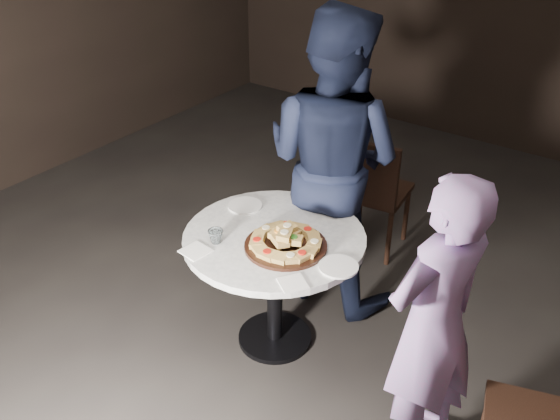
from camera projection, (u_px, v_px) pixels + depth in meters
name	position (u px, v px, depth m)	size (l,w,h in m)	color
floor	(278.00, 355.00, 3.53)	(7.00, 7.00, 0.00)	black
table	(274.00, 256.00, 3.34)	(1.13, 1.13, 0.73)	black
serving_board	(286.00, 246.00, 3.17)	(0.42, 0.42, 0.02)	black
focaccia_pile	(286.00, 240.00, 3.15)	(0.38, 0.37, 0.10)	#AF8743
plate_left	(245.00, 206.00, 3.53)	(0.19, 0.19, 0.01)	white
plate_right	(338.00, 267.00, 3.03)	(0.20, 0.20, 0.01)	white
water_glass	(216.00, 236.00, 3.20)	(0.08, 0.08, 0.07)	silver
napkin_near	(195.00, 251.00, 3.14)	(0.13, 0.13, 0.01)	white
napkin_far	(293.00, 283.00, 2.92)	(0.12, 0.12, 0.01)	white
chair_far	(372.00, 188.00, 4.17)	(0.46, 0.48, 0.88)	black
diner_navy	(332.00, 161.00, 3.61)	(0.88, 0.69, 1.82)	black
diner_teal	(433.00, 324.00, 2.68)	(0.53, 0.35, 1.45)	#7F659F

